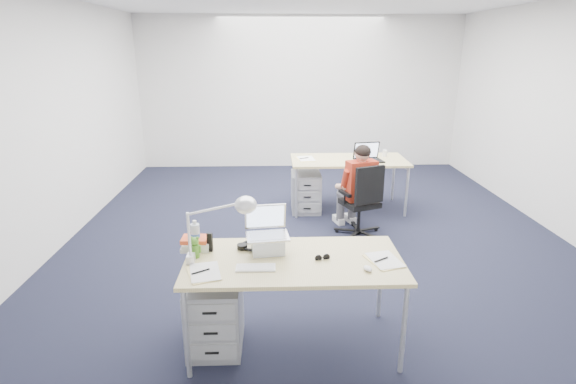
{
  "coord_description": "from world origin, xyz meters",
  "views": [
    {
      "loc": [
        -0.52,
        -5.09,
        2.21
      ],
      "look_at": [
        -0.37,
        -0.85,
        0.85
      ],
      "focal_mm": 28.0,
      "sensor_mm": 36.0,
      "label": 1
    }
  ],
  "objects_px": {
    "silver_laptop": "(267,231)",
    "headphones": "(253,245)",
    "computer_mouse": "(368,269)",
    "water_bottle": "(195,234)",
    "cordless_phone": "(210,242)",
    "desk_lamp": "(211,229)",
    "book_stack": "(196,243)",
    "can_koozie": "(256,247)",
    "sunglasses": "(322,258)",
    "drawer_pedestal_near": "(215,314)",
    "desk_far": "(349,162)",
    "bear_figurine": "(195,247)",
    "office_chair": "(360,215)",
    "dark_laptop": "(370,152)",
    "seated_person": "(356,188)",
    "far_cup": "(385,153)",
    "desk_near": "(294,265)",
    "drawer_pedestal_far": "(306,192)",
    "wireless_keyboard": "(256,268)"
  },
  "relations": [
    {
      "from": "desk_far",
      "to": "headphones",
      "type": "xyz_separation_m",
      "value": [
        -1.23,
        -2.87,
        0.07
      ]
    },
    {
      "from": "sunglasses",
      "to": "desk_lamp",
      "type": "bearing_deg",
      "value": 167.31
    },
    {
      "from": "silver_laptop",
      "to": "water_bottle",
      "type": "relative_size",
      "value": 1.47
    },
    {
      "from": "computer_mouse",
      "to": "desk_lamp",
      "type": "bearing_deg",
      "value": 155.45
    },
    {
      "from": "desk_near",
      "to": "dark_laptop",
      "type": "relative_size",
      "value": 4.37
    },
    {
      "from": "desk_near",
      "to": "can_koozie",
      "type": "xyz_separation_m",
      "value": [
        -0.28,
        0.11,
        0.1
      ]
    },
    {
      "from": "headphones",
      "to": "water_bottle",
      "type": "bearing_deg",
      "value": 158.87
    },
    {
      "from": "computer_mouse",
      "to": "sunglasses",
      "type": "distance_m",
      "value": 0.35
    },
    {
      "from": "bear_figurine",
      "to": "far_cup",
      "type": "bearing_deg",
      "value": 42.18
    },
    {
      "from": "computer_mouse",
      "to": "book_stack",
      "type": "bearing_deg",
      "value": 146.45
    },
    {
      "from": "desk_lamp",
      "to": "far_cup",
      "type": "height_order",
      "value": "desk_lamp"
    },
    {
      "from": "cordless_phone",
      "to": "can_koozie",
      "type": "bearing_deg",
      "value": 7.9
    },
    {
      "from": "computer_mouse",
      "to": "book_stack",
      "type": "distance_m",
      "value": 1.32
    },
    {
      "from": "can_koozie",
      "to": "drawer_pedestal_far",
      "type": "bearing_deg",
      "value": 78.46
    },
    {
      "from": "desk_far",
      "to": "sunglasses",
      "type": "xyz_separation_m",
      "value": [
        -0.7,
        -3.1,
        0.06
      ]
    },
    {
      "from": "can_koozie",
      "to": "drawer_pedestal_near",
      "type": "bearing_deg",
      "value": -161.22
    },
    {
      "from": "computer_mouse",
      "to": "bear_figurine",
      "type": "relative_size",
      "value": 0.51
    },
    {
      "from": "office_chair",
      "to": "can_koozie",
      "type": "xyz_separation_m",
      "value": [
        -1.2,
        -2.01,
        0.52
      ]
    },
    {
      "from": "office_chair",
      "to": "far_cup",
      "type": "height_order",
      "value": "office_chair"
    },
    {
      "from": "desk_near",
      "to": "sunglasses",
      "type": "relative_size",
      "value": 13.64
    },
    {
      "from": "can_koozie",
      "to": "water_bottle",
      "type": "distance_m",
      "value": 0.48
    },
    {
      "from": "drawer_pedestal_near",
      "to": "water_bottle",
      "type": "bearing_deg",
      "value": 125.5
    },
    {
      "from": "headphones",
      "to": "desk_lamp",
      "type": "xyz_separation_m",
      "value": [
        -0.28,
        -0.25,
        0.24
      ]
    },
    {
      "from": "seated_person",
      "to": "far_cup",
      "type": "distance_m",
      "value": 1.15
    },
    {
      "from": "sunglasses",
      "to": "dark_laptop",
      "type": "relative_size",
      "value": 0.32
    },
    {
      "from": "seated_person",
      "to": "book_stack",
      "type": "relative_size",
      "value": 5.27
    },
    {
      "from": "headphones",
      "to": "bear_figurine",
      "type": "distance_m",
      "value": 0.45
    },
    {
      "from": "silver_laptop",
      "to": "headphones",
      "type": "xyz_separation_m",
      "value": [
        -0.12,
        0.08,
        -0.15
      ]
    },
    {
      "from": "desk_near",
      "to": "drawer_pedestal_far",
      "type": "distance_m",
      "value": 3.08
    },
    {
      "from": "silver_laptop",
      "to": "far_cup",
      "type": "xyz_separation_m",
      "value": [
        1.65,
        3.11,
        -0.12
      ]
    },
    {
      "from": "computer_mouse",
      "to": "headphones",
      "type": "relative_size",
      "value": 0.34
    },
    {
      "from": "computer_mouse",
      "to": "cordless_phone",
      "type": "height_order",
      "value": "cordless_phone"
    },
    {
      "from": "seated_person",
      "to": "water_bottle",
      "type": "relative_size",
      "value": 4.88
    },
    {
      "from": "bear_figurine",
      "to": "dark_laptop",
      "type": "distance_m",
      "value": 3.46
    },
    {
      "from": "drawer_pedestal_far",
      "to": "can_koozie",
      "type": "height_order",
      "value": "can_koozie"
    },
    {
      "from": "drawer_pedestal_near",
      "to": "can_koozie",
      "type": "xyz_separation_m",
      "value": [
        0.32,
        0.11,
        0.51
      ]
    },
    {
      "from": "water_bottle",
      "to": "sunglasses",
      "type": "bearing_deg",
      "value": -13.41
    },
    {
      "from": "silver_laptop",
      "to": "headphones",
      "type": "height_order",
      "value": "silver_laptop"
    },
    {
      "from": "cordless_phone",
      "to": "desk_lamp",
      "type": "height_order",
      "value": "desk_lamp"
    },
    {
      "from": "book_stack",
      "to": "desk_far",
      "type": "bearing_deg",
      "value": 60.07
    },
    {
      "from": "far_cup",
      "to": "headphones",
      "type": "bearing_deg",
      "value": -120.31
    },
    {
      "from": "seated_person",
      "to": "headphones",
      "type": "relative_size",
      "value": 4.46
    },
    {
      "from": "desk_near",
      "to": "desk_far",
      "type": "bearing_deg",
      "value": 73.52
    },
    {
      "from": "drawer_pedestal_far",
      "to": "can_koozie",
      "type": "relative_size",
      "value": 5.31
    },
    {
      "from": "can_koozie",
      "to": "sunglasses",
      "type": "xyz_separation_m",
      "value": [
        0.49,
        -0.13,
        -0.04
      ]
    },
    {
      "from": "seated_person",
      "to": "desk_lamp",
      "type": "height_order",
      "value": "desk_lamp"
    },
    {
      "from": "seated_person",
      "to": "cordless_phone",
      "type": "bearing_deg",
      "value": -142.09
    },
    {
      "from": "sunglasses",
      "to": "can_koozie",
      "type": "bearing_deg",
      "value": 151.4
    },
    {
      "from": "desk_near",
      "to": "drawer_pedestal_far",
      "type": "relative_size",
      "value": 2.91
    },
    {
      "from": "silver_laptop",
      "to": "wireless_keyboard",
      "type": "bearing_deg",
      "value": -113.7
    }
  ]
}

